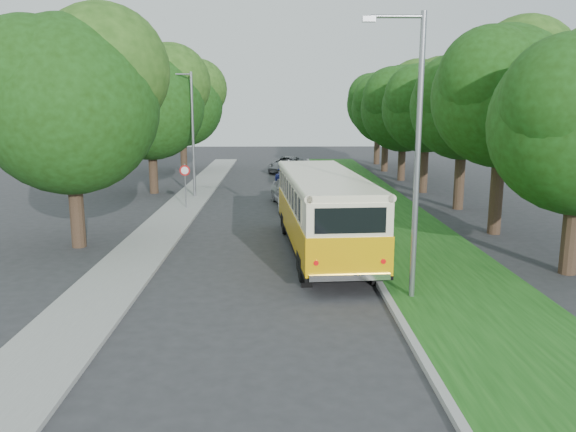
{
  "coord_description": "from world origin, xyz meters",
  "views": [
    {
      "loc": [
        0.41,
        -17.92,
        5.54
      ],
      "look_at": [
        0.82,
        2.59,
        1.5
      ],
      "focal_mm": 35.0,
      "sensor_mm": 36.0,
      "label": 1
    }
  ],
  "objects_px": {
    "vintage_bus": "(323,213)",
    "car_blue": "(291,172)",
    "lamppost_far": "(191,130)",
    "car_white": "(294,195)",
    "car_silver": "(291,191)",
    "lamppost_near": "(415,149)",
    "car_grey": "(286,164)"
  },
  "relations": [
    {
      "from": "lamppost_far",
      "to": "car_white",
      "type": "relative_size",
      "value": 1.72
    },
    {
      "from": "lamppost_near",
      "to": "lamppost_far",
      "type": "relative_size",
      "value": 1.07
    },
    {
      "from": "lamppost_near",
      "to": "car_grey",
      "type": "relative_size",
      "value": 1.66
    },
    {
      "from": "lamppost_near",
      "to": "car_white",
      "type": "relative_size",
      "value": 1.84
    },
    {
      "from": "vintage_bus",
      "to": "car_white",
      "type": "height_order",
      "value": "vintage_bus"
    },
    {
      "from": "lamppost_far",
      "to": "car_blue",
      "type": "bearing_deg",
      "value": 50.0
    },
    {
      "from": "lamppost_near",
      "to": "lamppost_far",
      "type": "xyz_separation_m",
      "value": [
        -8.91,
        18.5,
        -0.25
      ]
    },
    {
      "from": "car_white",
      "to": "car_silver",
      "type": "bearing_deg",
      "value": 99.3
    },
    {
      "from": "car_blue",
      "to": "lamppost_far",
      "type": "bearing_deg",
      "value": -122.06
    },
    {
      "from": "car_grey",
      "to": "vintage_bus",
      "type": "bearing_deg",
      "value": -71.72
    },
    {
      "from": "lamppost_far",
      "to": "car_silver",
      "type": "height_order",
      "value": "lamppost_far"
    },
    {
      "from": "car_silver",
      "to": "car_grey",
      "type": "relative_size",
      "value": 0.94
    },
    {
      "from": "vintage_bus",
      "to": "car_white",
      "type": "bearing_deg",
      "value": 90.87
    },
    {
      "from": "lamppost_near",
      "to": "vintage_bus",
      "type": "bearing_deg",
      "value": 111.09
    },
    {
      "from": "car_silver",
      "to": "car_blue",
      "type": "xyz_separation_m",
      "value": [
        0.26,
        9.83,
        -0.08
      ]
    },
    {
      "from": "car_silver",
      "to": "vintage_bus",
      "type": "bearing_deg",
      "value": -95.86
    },
    {
      "from": "vintage_bus",
      "to": "car_blue",
      "type": "distance_m",
      "value": 20.58
    },
    {
      "from": "lamppost_near",
      "to": "vintage_bus",
      "type": "xyz_separation_m",
      "value": [
        -2.05,
        5.32,
        -2.81
      ]
    },
    {
      "from": "lamppost_far",
      "to": "car_grey",
      "type": "distance_m",
      "value": 15.07
    },
    {
      "from": "lamppost_near",
      "to": "car_white",
      "type": "xyz_separation_m",
      "value": [
        -2.87,
        15.0,
        -3.65
      ]
    },
    {
      "from": "vintage_bus",
      "to": "car_blue",
      "type": "xyz_separation_m",
      "value": [
        -0.67,
        20.55,
        -0.87
      ]
    },
    {
      "from": "lamppost_far",
      "to": "car_white",
      "type": "xyz_separation_m",
      "value": [
        6.04,
        -3.5,
        -3.4
      ]
    },
    {
      "from": "lamppost_near",
      "to": "car_blue",
      "type": "height_order",
      "value": "lamppost_near"
    },
    {
      "from": "vintage_bus",
      "to": "car_silver",
      "type": "distance_m",
      "value": 10.78
    },
    {
      "from": "car_silver",
      "to": "car_white",
      "type": "distance_m",
      "value": 1.05
    },
    {
      "from": "car_blue",
      "to": "car_grey",
      "type": "relative_size",
      "value": 0.99
    },
    {
      "from": "car_silver",
      "to": "car_white",
      "type": "height_order",
      "value": "car_silver"
    },
    {
      "from": "lamppost_near",
      "to": "car_blue",
      "type": "bearing_deg",
      "value": 96.0
    },
    {
      "from": "lamppost_near",
      "to": "lamppost_far",
      "type": "bearing_deg",
      "value": 115.71
    },
    {
      "from": "lamppost_near",
      "to": "car_grey",
      "type": "xyz_separation_m",
      "value": [
        -2.99,
        31.92,
        -3.7
      ]
    },
    {
      "from": "car_blue",
      "to": "car_silver",
      "type": "bearing_deg",
      "value": -83.59
    },
    {
      "from": "car_white",
      "to": "car_blue",
      "type": "xyz_separation_m",
      "value": [
        0.15,
        10.88,
        -0.03
      ]
    }
  ]
}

